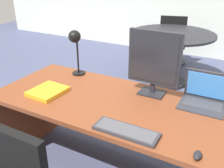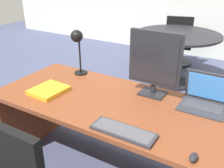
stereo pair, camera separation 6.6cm
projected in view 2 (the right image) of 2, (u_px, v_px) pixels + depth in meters
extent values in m
plane|color=#474C6B|center=(167.00, 101.00, 3.43)|extent=(12.00, 12.00, 0.00)
cube|color=brown|center=(109.00, 102.00, 1.96)|extent=(1.82, 0.82, 0.03)
cube|color=brown|center=(32.00, 112.00, 2.53)|extent=(0.04, 0.72, 0.69)
cube|color=brown|center=(127.00, 119.00, 2.34)|extent=(1.60, 0.02, 0.48)
cube|color=black|center=(152.00, 93.00, 2.05)|extent=(0.20, 0.16, 0.01)
cube|color=black|center=(153.00, 88.00, 2.04)|extent=(0.04, 0.02, 0.08)
cube|color=black|center=(155.00, 59.00, 1.92)|extent=(0.41, 0.04, 0.42)
cube|color=black|center=(154.00, 59.00, 1.91)|extent=(0.37, 0.00, 0.37)
cube|color=#2D2D33|center=(202.00, 107.00, 1.85)|extent=(0.32, 0.26, 0.01)
cube|color=#38383D|center=(203.00, 106.00, 1.86)|extent=(0.27, 0.14, 0.00)
cube|color=#2D2D33|center=(208.00, 87.00, 1.87)|extent=(0.32, 0.07, 0.24)
cube|color=#3F8CEA|center=(208.00, 87.00, 1.87)|extent=(0.28, 0.05, 0.20)
cube|color=#2D2D33|center=(123.00, 131.00, 1.57)|extent=(0.41, 0.14, 0.02)
cube|color=#47474C|center=(123.00, 130.00, 1.57)|extent=(0.38, 0.12, 0.00)
ellipsoid|color=black|center=(194.00, 157.00, 1.35)|extent=(0.04, 0.08, 0.03)
cylinder|color=black|center=(81.00, 73.00, 2.44)|extent=(0.12, 0.12, 0.01)
cylinder|color=black|center=(80.00, 56.00, 2.37)|extent=(0.02, 0.02, 0.31)
sphere|color=black|center=(77.00, 36.00, 2.26)|extent=(0.11, 0.11, 0.11)
cube|color=orange|center=(49.00, 90.00, 2.08)|extent=(0.25, 0.29, 0.03)
cube|color=black|center=(15.00, 157.00, 1.55)|extent=(0.44, 0.06, 0.40)
cylinder|color=black|center=(173.00, 83.00, 3.94)|extent=(0.55, 0.55, 0.04)
cylinder|color=black|center=(175.00, 59.00, 3.78)|extent=(0.08, 0.08, 0.71)
cylinder|color=black|center=(178.00, 34.00, 3.63)|extent=(1.21, 1.21, 0.03)
cylinder|color=black|center=(176.00, 62.00, 4.77)|extent=(0.56, 0.56, 0.04)
cylinder|color=black|center=(177.00, 54.00, 4.70)|extent=(0.05, 0.05, 0.29)
cube|color=black|center=(178.00, 44.00, 4.62)|extent=(0.56, 0.56, 0.08)
cube|color=black|center=(179.00, 31.00, 4.31)|extent=(0.44, 0.17, 0.48)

